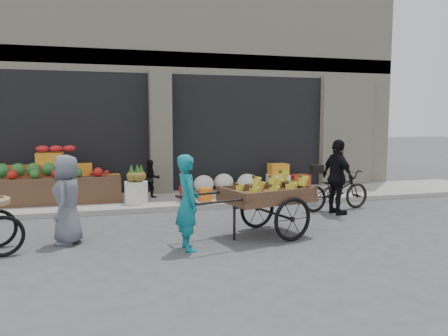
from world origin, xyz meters
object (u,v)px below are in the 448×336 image
object	(u,v)px
orange_bucket	(206,194)
seated_person	(151,179)
pineapple_bin	(136,192)
banana_cart	(264,193)
vendor_woman	(188,203)
vendor_grey	(67,199)
fire_hydrant	(184,185)
cyclist	(338,177)
bicycle	(336,190)

from	to	relation	value
orange_bucket	seated_person	world-z (taller)	seated_person
pineapple_bin	banana_cart	bearing A→B (deg)	-57.03
seated_person	vendor_woman	distance (m)	4.09
banana_cart	pineapple_bin	bearing A→B (deg)	108.99
vendor_grey	vendor_woman	bearing A→B (deg)	73.93
seated_person	banana_cart	xyz separation A→B (m)	(1.56, -3.62, 0.17)
fire_hydrant	vendor_woman	bearing A→B (deg)	-99.41
seated_person	cyclist	xyz separation A→B (m)	(3.69, -2.38, 0.22)
banana_cart	bicycle	distance (m)	2.87
fire_hydrant	banana_cart	bearing A→B (deg)	-73.91
orange_bucket	pineapple_bin	bearing A→B (deg)	176.42
vendor_woman	bicycle	bearing A→B (deg)	-66.13
orange_bucket	vendor_grey	distance (m)	3.85
fire_hydrant	bicycle	bearing A→B (deg)	-22.59
vendor_woman	fire_hydrant	bearing A→B (deg)	-14.80
orange_bucket	seated_person	bearing A→B (deg)	149.74
vendor_grey	cyclist	distance (m)	5.43
pineapple_bin	orange_bucket	distance (m)	1.61
bicycle	banana_cart	bearing A→B (deg)	117.61
fire_hydrant	vendor_woman	distance (m)	3.49
pineapple_bin	seated_person	world-z (taller)	seated_person
bicycle	vendor_grey	bearing A→B (deg)	95.07
vendor_woman	bicycle	xyz separation A→B (m)	(3.76, 2.11, -0.29)
vendor_woman	seated_person	bearing A→B (deg)	-3.55
banana_cart	cyclist	distance (m)	2.47
orange_bucket	vendor_woman	bearing A→B (deg)	-107.54
seated_person	bicycle	bearing A→B (deg)	-36.95
fire_hydrant	banana_cart	size ratio (longest dim) A/B	0.27
bicycle	cyclist	world-z (taller)	cyclist
vendor_woman	bicycle	size ratio (longest dim) A/B	0.87
orange_bucket	cyclist	xyz separation A→B (m)	(2.49, -1.68, 0.53)
fire_hydrant	orange_bucket	world-z (taller)	fire_hydrant
cyclist	seated_person	bearing A→B (deg)	49.73
pineapple_bin	orange_bucket	size ratio (longest dim) A/B	1.62
fire_hydrant	bicycle	xyz separation A→B (m)	(3.19, -1.33, -0.05)
pineapple_bin	banana_cart	distance (m)	3.61
seated_person	cyclist	world-z (taller)	cyclist
banana_cart	vendor_woman	xyz separation A→B (m)	(-1.42, -0.47, -0.02)
vendor_woman	cyclist	xyz separation A→B (m)	(3.56, 1.71, 0.06)
orange_bucket	seated_person	distance (m)	1.42
banana_cart	vendor_grey	world-z (taller)	vendor_grey
orange_bucket	banana_cart	size ratio (longest dim) A/B	0.12
pineapple_bin	orange_bucket	bearing A→B (deg)	-3.58
vendor_woman	cyclist	distance (m)	3.94
banana_cart	cyclist	xyz separation A→B (m)	(2.13, 1.24, 0.04)
pineapple_bin	orange_bucket	xyz separation A→B (m)	(1.60, -0.10, -0.10)
banana_cart	cyclist	world-z (taller)	cyclist
seated_person	vendor_grey	xyz separation A→B (m)	(-1.68, -3.21, 0.14)
fire_hydrant	cyclist	distance (m)	3.46
vendor_woman	vendor_grey	distance (m)	2.01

